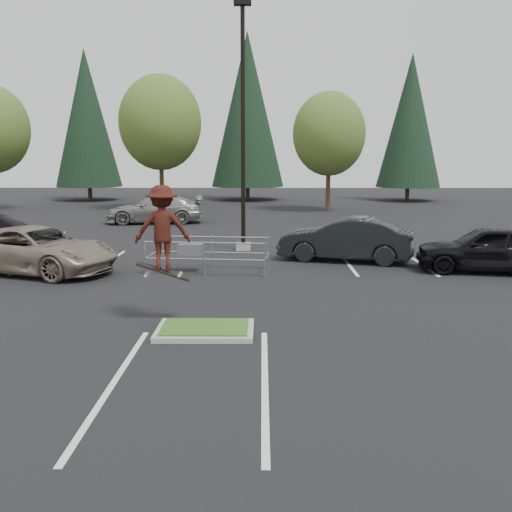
{
  "coord_description": "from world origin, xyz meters",
  "views": [
    {
      "loc": [
        1.3,
        -13.14,
        4.02
      ],
      "look_at": [
        1.15,
        1.5,
        1.53
      ],
      "focal_mm": 42.0,
      "sensor_mm": 36.0,
      "label": 1
    }
  ],
  "objects_px": {
    "light_pole": "(243,141)",
    "conif_a": "(87,118)",
    "car_r_charc": "(346,239)",
    "decid_b": "(160,126)",
    "cart_corral": "(195,251)",
    "car_far_silver": "(155,209)",
    "car_r_black": "(490,249)",
    "skateboarder": "(162,228)",
    "decid_c": "(329,137)",
    "conif_c": "(410,121)",
    "conif_b": "(247,110)",
    "car_l_tan": "(35,250)"
  },
  "relations": [
    {
      "from": "conif_a",
      "to": "skateboarder",
      "type": "relative_size",
      "value": 5.62
    },
    {
      "from": "decid_c",
      "to": "conif_c",
      "type": "bearing_deg",
      "value": 50.36
    },
    {
      "from": "car_r_charc",
      "to": "decid_b",
      "type": "bearing_deg",
      "value": -137.23
    },
    {
      "from": "car_r_black",
      "to": "car_far_silver",
      "type": "bearing_deg",
      "value": -125.92
    },
    {
      "from": "cart_corral",
      "to": "car_r_charc",
      "type": "distance_m",
      "value": 5.93
    },
    {
      "from": "conif_a",
      "to": "conif_c",
      "type": "height_order",
      "value": "conif_a"
    },
    {
      "from": "light_pole",
      "to": "car_r_black",
      "type": "relative_size",
      "value": 2.1
    },
    {
      "from": "car_r_charc",
      "to": "car_far_silver",
      "type": "height_order",
      "value": "car_r_charc"
    },
    {
      "from": "conif_c",
      "to": "skateboarder",
      "type": "xyz_separation_m",
      "value": [
        -15.09,
        -38.5,
        -4.56
      ]
    },
    {
      "from": "decid_c",
      "to": "skateboarder",
      "type": "distance_m",
      "value": 29.84
    },
    {
      "from": "car_r_charc",
      "to": "conif_b",
      "type": "bearing_deg",
      "value": -155.44
    },
    {
      "from": "decid_c",
      "to": "cart_corral",
      "type": "xyz_separation_m",
      "value": [
        -7.01,
        -22.57,
        -4.52
      ]
    },
    {
      "from": "skateboarder",
      "to": "decid_b",
      "type": "bearing_deg",
      "value": -89.82
    },
    {
      "from": "conif_b",
      "to": "skateboarder",
      "type": "distance_m",
      "value": 39.91
    },
    {
      "from": "car_far_silver",
      "to": "conif_b",
      "type": "bearing_deg",
      "value": 158.04
    },
    {
      "from": "cart_corral",
      "to": "car_far_silver",
      "type": "distance_m",
      "value": 15.26
    },
    {
      "from": "decid_b",
      "to": "decid_c",
      "type": "relative_size",
      "value": 1.15
    },
    {
      "from": "decid_b",
      "to": "car_far_silver",
      "type": "relative_size",
      "value": 1.72
    },
    {
      "from": "conif_c",
      "to": "skateboarder",
      "type": "bearing_deg",
      "value": -111.4
    },
    {
      "from": "decid_b",
      "to": "car_r_black",
      "type": "height_order",
      "value": "decid_b"
    },
    {
      "from": "light_pole",
      "to": "car_r_charc",
      "type": "xyz_separation_m",
      "value": [
        4.0,
        -2.59,
        -3.73
      ]
    },
    {
      "from": "decid_c",
      "to": "car_r_charc",
      "type": "distance_m",
      "value": 20.95
    },
    {
      "from": "conif_c",
      "to": "car_r_black",
      "type": "height_order",
      "value": "conif_c"
    },
    {
      "from": "car_r_black",
      "to": "skateboarder",
      "type": "bearing_deg",
      "value": -48.27
    },
    {
      "from": "car_l_tan",
      "to": "decid_c",
      "type": "bearing_deg",
      "value": -8.91
    },
    {
      "from": "cart_corral",
      "to": "car_r_black",
      "type": "distance_m",
      "value": 10.16
    },
    {
      "from": "car_r_charc",
      "to": "car_far_silver",
      "type": "bearing_deg",
      "value": -126.64
    },
    {
      "from": "conif_c",
      "to": "car_far_silver",
      "type": "height_order",
      "value": "conif_c"
    },
    {
      "from": "conif_b",
      "to": "car_r_charc",
      "type": "distance_m",
      "value": 32.19
    },
    {
      "from": "car_far_silver",
      "to": "cart_corral",
      "type": "bearing_deg",
      "value": 8.27
    },
    {
      "from": "skateboarder",
      "to": "car_far_silver",
      "type": "bearing_deg",
      "value": -88.73
    },
    {
      "from": "conif_b",
      "to": "car_r_charc",
      "type": "xyz_separation_m",
      "value": [
        4.5,
        -31.09,
        -7.02
      ]
    },
    {
      "from": "cart_corral",
      "to": "car_r_charc",
      "type": "height_order",
      "value": "car_r_charc"
    },
    {
      "from": "conif_a",
      "to": "conif_c",
      "type": "distance_m",
      "value": 28.01
    },
    {
      "from": "decid_c",
      "to": "conif_a",
      "type": "xyz_separation_m",
      "value": [
        -19.99,
        10.17,
        1.84
      ]
    },
    {
      "from": "decid_c",
      "to": "cart_corral",
      "type": "relative_size",
      "value": 1.97
    },
    {
      "from": "decid_c",
      "to": "skateboarder",
      "type": "relative_size",
      "value": 3.62
    },
    {
      "from": "decid_c",
      "to": "car_l_tan",
      "type": "height_order",
      "value": "decid_c"
    },
    {
      "from": "conif_a",
      "to": "cart_corral",
      "type": "distance_m",
      "value": 35.79
    },
    {
      "from": "decid_c",
      "to": "car_far_silver",
      "type": "distance_m",
      "value": 14.21
    },
    {
      "from": "light_pole",
      "to": "skateboarder",
      "type": "relative_size",
      "value": 4.37
    },
    {
      "from": "decid_b",
      "to": "car_far_silver",
      "type": "height_order",
      "value": "decid_b"
    },
    {
      "from": "car_r_black",
      "to": "decid_c",
      "type": "bearing_deg",
      "value": -161.79
    },
    {
      "from": "conif_b",
      "to": "car_r_black",
      "type": "height_order",
      "value": "conif_b"
    },
    {
      "from": "decid_b",
      "to": "car_r_black",
      "type": "relative_size",
      "value": 2.0
    },
    {
      "from": "conif_a",
      "to": "car_r_charc",
      "type": "height_order",
      "value": "conif_a"
    },
    {
      "from": "car_r_charc",
      "to": "cart_corral",
      "type": "bearing_deg",
      "value": -52.42
    },
    {
      "from": "conif_b",
      "to": "skateboarder",
      "type": "xyz_separation_m",
      "value": [
        -1.09,
        -39.5,
        -5.57
      ]
    },
    {
      "from": "cart_corral",
      "to": "car_far_silver",
      "type": "bearing_deg",
      "value": 110.84
    },
    {
      "from": "light_pole",
      "to": "conif_a",
      "type": "height_order",
      "value": "conif_a"
    }
  ]
}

